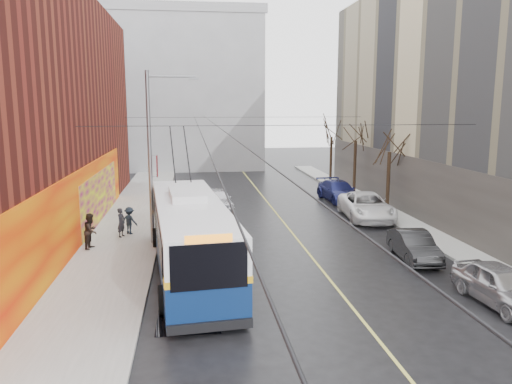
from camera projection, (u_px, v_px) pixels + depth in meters
ground at (317, 317)px, 17.33m from camera, size 140.00×140.00×0.00m
sidewalk_left at (125, 235)px, 28.01m from camera, size 4.00×60.00×0.15m
sidewalk_right at (412, 226)px, 30.19m from camera, size 2.00×60.00×0.15m
lane_line at (284, 223)px, 31.20m from camera, size 0.12×50.00×0.01m
building_far at (174, 91)px, 58.97m from camera, size 20.50×12.10×18.00m
streetlight_pole at (153, 154)px, 25.48m from camera, size 2.65×0.60×9.00m
catenary_wires at (218, 123)px, 30.36m from camera, size 18.00×60.00×0.22m
tree_near at (390, 140)px, 33.26m from camera, size 3.20×3.20×6.40m
tree_mid at (356, 131)px, 40.05m from camera, size 3.20×3.20×6.68m
tree_far at (332, 128)px, 46.91m from camera, size 3.20×3.20×6.57m
puddle at (188, 317)px, 17.38m from camera, size 2.14×2.94×0.01m
pigeons_flying at (218, 98)px, 24.55m from camera, size 1.23×2.59×1.89m
trolleybus at (190, 235)px, 21.69m from camera, size 3.98×13.18×6.17m
parked_car_a at (501, 285)px, 18.33m from camera, size 2.03×4.49×1.50m
parked_car_b at (414, 246)px, 23.73m from camera, size 1.83×4.27×1.37m
parked_car_c at (366, 206)px, 32.29m from camera, size 3.32×6.26×1.68m
parked_car_d at (338, 191)px, 38.35m from camera, size 2.59×5.50×1.55m
following_car at (218, 199)px, 34.99m from camera, size 2.18×4.61×1.52m
pedestrian_a at (121, 223)px, 27.29m from camera, size 0.58×0.69×1.60m
pedestrian_b at (91, 231)px, 25.05m from camera, size 0.86×1.01×1.80m
pedestrian_c at (130, 221)px, 27.90m from camera, size 1.14×1.01×1.53m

